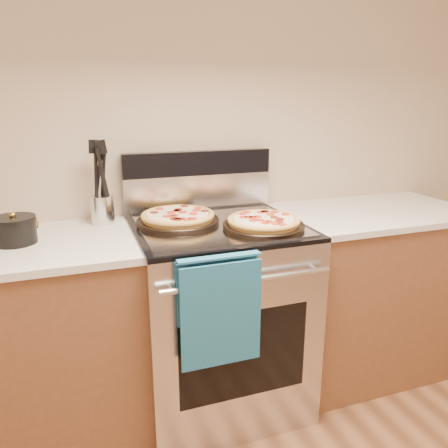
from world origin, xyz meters
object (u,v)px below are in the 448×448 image
object	(u,v)px
range_body	(218,318)
saucepan	(15,231)
pepperoni_pizza_front	(264,223)
utensil_crock	(103,210)
pepperoni_pizza_back	(178,218)

from	to	relation	value
range_body	saucepan	bearing A→B (deg)	176.49
range_body	pepperoni_pizza_front	size ratio (longest dim) A/B	2.53
pepperoni_pizza_front	utensil_crock	distance (m)	0.75
range_body	pepperoni_pizza_back	distance (m)	0.53
range_body	saucepan	xyz separation A→B (m)	(-0.84, 0.05, 0.51)
saucepan	pepperoni_pizza_back	bearing A→B (deg)	1.55
pepperoni_pizza_front	saucepan	size ratio (longest dim) A/B	2.15
range_body	pepperoni_pizza_front	distance (m)	0.54
range_body	pepperoni_pizza_back	world-z (taller)	pepperoni_pizza_back
range_body	utensil_crock	bearing A→B (deg)	154.26
utensil_crock	saucepan	world-z (taller)	utensil_crock
saucepan	range_body	bearing A→B (deg)	-3.51
pepperoni_pizza_front	utensil_crock	size ratio (longest dim) A/B	2.67
utensil_crock	saucepan	xyz separation A→B (m)	(-0.36, -0.18, -0.02)
pepperoni_pizza_back	pepperoni_pizza_front	xyz separation A→B (m)	(0.34, -0.20, -0.00)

